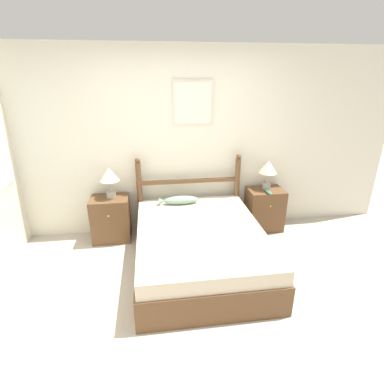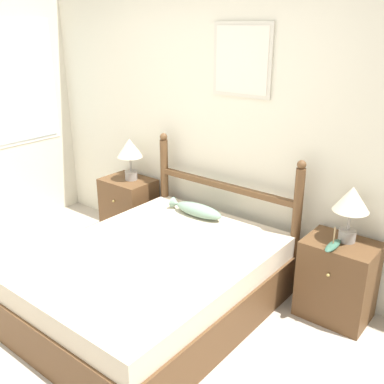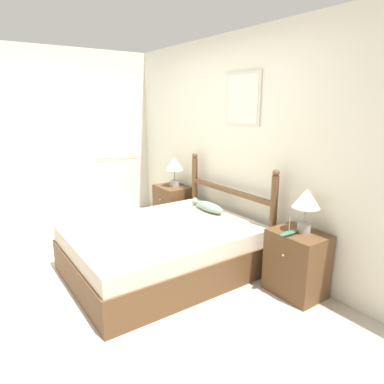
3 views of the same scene
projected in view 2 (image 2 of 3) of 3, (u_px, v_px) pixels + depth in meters
The scene contains 10 objects.
ground_plane at pixel (71, 345), 3.12m from camera, with size 16.00×16.00×0.00m, color #B7AD9E.
wall_back at pixel (219, 123), 3.93m from camera, with size 6.40×0.08×2.55m.
bed at pixel (154, 282), 3.42m from camera, with size 1.47×1.91×0.51m.
headboard at pixel (224, 203), 3.96m from camera, with size 1.47×0.08×1.14m.
nightstand_left at pixel (129, 208), 4.64m from camera, with size 0.51×0.41×0.62m.
nightstand_right at pixel (337, 280), 3.34m from camera, with size 0.51×0.41×0.62m.
table_lamp_left at pixel (130, 151), 4.42m from camera, with size 0.26×0.26×0.42m.
table_lamp_right at pixel (351, 203), 3.15m from camera, with size 0.26×0.26×0.42m.
model_boat at pixel (333, 245), 3.15m from camera, with size 0.07×0.23×0.16m.
fish_pillow at pixel (197, 210), 3.93m from camera, with size 0.54×0.16×0.11m.
Camera 2 is at (2.25, -1.46, 2.11)m, focal length 42.00 mm.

